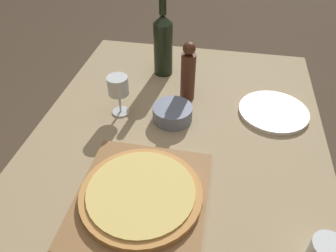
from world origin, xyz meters
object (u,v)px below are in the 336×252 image
object	(u,v)px
small_bowl	(173,113)
pizza	(141,194)
wine_bottle	(163,44)
wine_glass	(118,87)
pepper_mill	(188,73)

from	to	relation	value
small_bowl	pizza	bearing A→B (deg)	-93.15
pizza	small_bowl	xyz separation A→B (m)	(0.02, 0.36, -0.00)
pizza	small_bowl	size ratio (longest dim) A/B	2.37
wine_bottle	wine_glass	distance (m)	0.31
wine_glass	pepper_mill	bearing A→B (deg)	31.58
pepper_mill	small_bowl	xyz separation A→B (m)	(-0.03, -0.14, -0.08)
small_bowl	pepper_mill	bearing A→B (deg)	77.72
pepper_mill	wine_glass	world-z (taller)	pepper_mill
pizza	small_bowl	bearing A→B (deg)	86.85
wine_bottle	small_bowl	xyz separation A→B (m)	(0.09, -0.30, -0.10)
pizza	wine_glass	xyz separation A→B (m)	(-0.17, 0.36, 0.08)
wine_bottle	wine_glass	xyz separation A→B (m)	(-0.09, -0.29, -0.02)
pizza	wine_bottle	size ratio (longest dim) A/B	1.04
wine_bottle	pepper_mill	world-z (taller)	wine_bottle
pepper_mill	wine_bottle	bearing A→B (deg)	127.20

